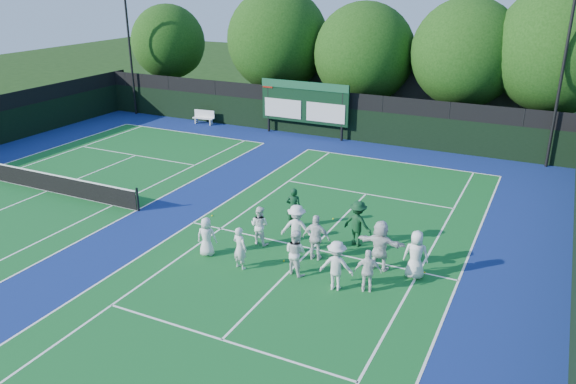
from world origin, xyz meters
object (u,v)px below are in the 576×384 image
at_px(tennis_net, 46,182).
at_px(coach_left, 293,208).
at_px(scoreboard, 304,103).
at_px(bench, 204,117).

xyz_separation_m(tennis_net, coach_left, (12.48, 1.53, 0.37)).
distance_m(scoreboard, coach_left, 14.23).
bearing_deg(tennis_net, coach_left, 6.97).
bearing_deg(bench, tennis_net, -87.51).
distance_m(tennis_net, coach_left, 12.58).
relative_size(scoreboard, tennis_net, 0.53).
height_order(scoreboard, bench, scoreboard).
height_order(tennis_net, bench, tennis_net).
relative_size(scoreboard, coach_left, 3.50).
bearing_deg(scoreboard, coach_left, -67.18).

